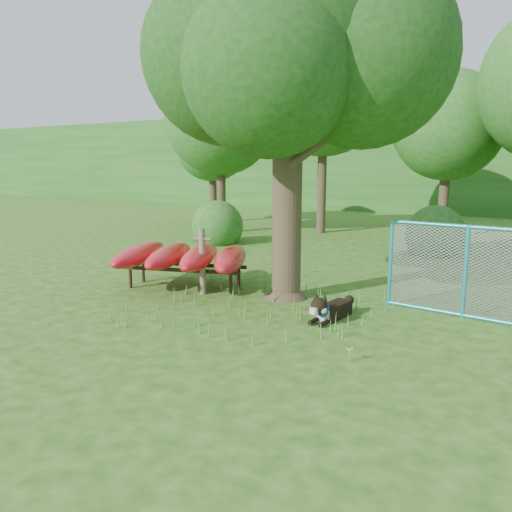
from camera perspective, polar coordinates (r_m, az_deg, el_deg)
The scene contains 14 objects.
ground at distance 8.69m, azimuth -5.15°, elevation -7.60°, with size 80.00×80.00×0.00m, color #235110.
oak_tree at distance 10.23m, azimuth 3.69°, elevation 23.01°, with size 6.05×5.34×7.38m.
wooden_post at distance 10.45m, azimuth -6.15°, elevation -0.43°, with size 0.37×0.21×1.39m.
kayak_rack at distance 11.05m, azimuth -8.21°, elevation -0.04°, with size 3.67×3.29×0.92m.
husky_dog at distance 8.82m, azimuth 8.39°, elevation -6.06°, with size 0.44×1.25×0.56m.
fence_section at distance 9.48m, azimuth 22.82°, elevation -1.67°, with size 2.83×0.49×2.77m.
wildflower_clump at distance 7.08m, azimuth 10.65°, elevation -10.57°, with size 0.09×0.08×0.20m.
bg_tree_a at distance 20.28m, azimuth -4.10°, elevation 15.36°, with size 4.40×4.40×6.70m.
bg_tree_b at distance 20.52m, azimuth 7.77°, elevation 18.40°, with size 5.20×5.20×8.22m.
bg_tree_c at distance 20.08m, azimuth 21.13°, elevation 13.70°, with size 4.00×4.00×6.12m.
bg_tree_f at distance 24.11m, azimuth -5.03°, elevation 12.73°, with size 3.60×3.60×5.55m.
shrub_left at distance 17.49m, azimuth -4.43°, elevation 1.45°, with size 1.80×1.80×1.80m, color #225C1D.
shrub_mid at distance 16.21m, azimuth 19.68°, elevation 0.19°, with size 1.80×1.80×1.80m, color #225C1D.
wooded_hillside at distance 35.08m, azimuth 22.53°, elevation 10.01°, with size 80.00×12.00×6.00m, color #225C1D.
Camera 1 is at (4.79, -6.75, 2.65)m, focal length 35.00 mm.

